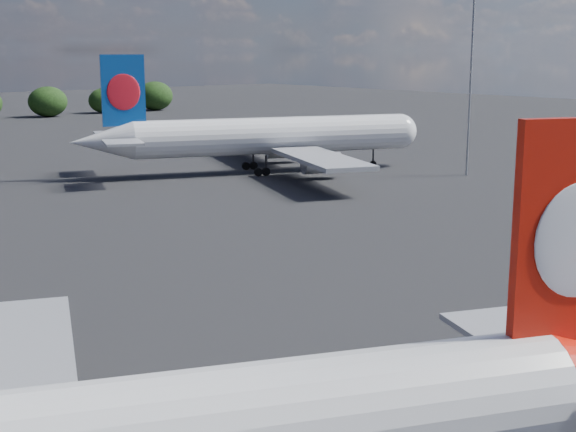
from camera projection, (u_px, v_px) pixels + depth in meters
china_southern_airliner at (261, 137)px, 112.99m from camera, size 48.91×47.04×16.52m
floodlight_mast_near at (472, 57)px, 108.15m from camera, size 1.60×1.60×25.47m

